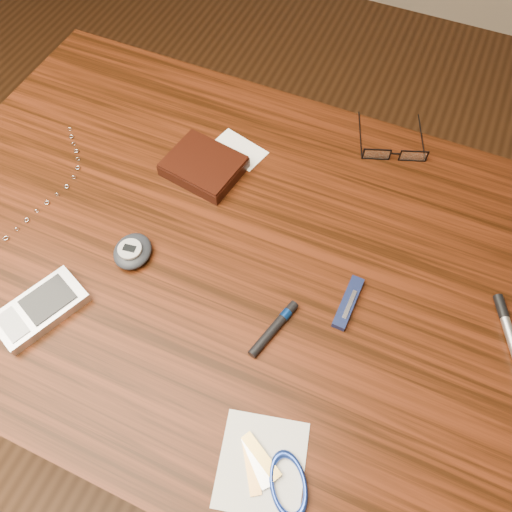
% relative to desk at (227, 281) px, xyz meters
% --- Properties ---
extents(ground, '(3.80, 3.80, 0.00)m').
position_rel_desk_xyz_m(ground, '(0.00, 0.00, -0.65)').
color(ground, '#472814').
rests_on(ground, ground).
extents(desk, '(1.00, 0.70, 0.75)m').
position_rel_desk_xyz_m(desk, '(0.00, 0.00, 0.00)').
color(desk, '#3B1609').
rests_on(desk, ground).
extents(wallet_and_card, '(0.15, 0.16, 0.03)m').
position_rel_desk_xyz_m(wallet_and_card, '(-0.09, 0.12, 0.11)').
color(wallet_and_card, black).
rests_on(wallet_and_card, desk).
extents(eyeglasses, '(0.14, 0.14, 0.02)m').
position_rel_desk_xyz_m(eyeglasses, '(0.18, 0.28, 0.11)').
color(eyeglasses, black).
rests_on(eyeglasses, desk).
extents(pda_phone, '(0.11, 0.14, 0.02)m').
position_rel_desk_xyz_m(pda_phone, '(-0.18, -0.19, 0.11)').
color(pda_phone, '#B1B1B5').
rests_on(pda_phone, desk).
extents(pedometer, '(0.06, 0.07, 0.03)m').
position_rel_desk_xyz_m(pedometer, '(-0.12, -0.06, 0.11)').
color(pedometer, black).
rests_on(pedometer, desk).
extents(notepad_keys, '(0.14, 0.13, 0.01)m').
position_rel_desk_xyz_m(notepad_keys, '(0.19, -0.26, 0.11)').
color(notepad_keys, silver).
rests_on(notepad_keys, desk).
extents(pocket_knife, '(0.02, 0.08, 0.01)m').
position_rel_desk_xyz_m(pocket_knife, '(0.20, -0.01, 0.11)').
color(pocket_knife, '#0E1539').
rests_on(pocket_knife, desk).
extents(silver_pen, '(0.08, 0.15, 0.01)m').
position_rel_desk_xyz_m(silver_pen, '(0.41, 0.02, 0.11)').
color(silver_pen, '#AAAAAF').
rests_on(silver_pen, desk).
extents(black_blue_pen, '(0.04, 0.10, 0.01)m').
position_rel_desk_xyz_m(black_blue_pen, '(0.12, -0.09, 0.11)').
color(black_blue_pen, black).
rests_on(black_blue_pen, desk).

